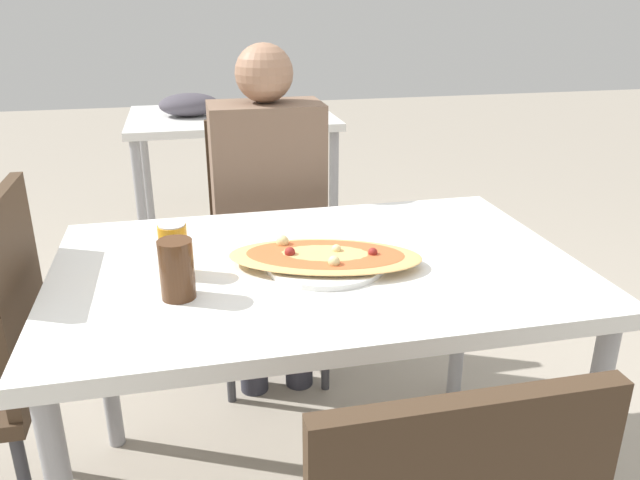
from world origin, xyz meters
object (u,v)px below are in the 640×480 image
chair_far_seated (266,237)px  person_seated (269,198)px  soda_can (174,250)px  pizza_main (325,258)px  dining_table (316,288)px  drink_glass (177,269)px

chair_far_seated → person_seated: person_seated is taller
chair_far_seated → soda_can: size_ratio=7.45×
person_seated → pizza_main: 0.66m
dining_table → person_seated: (-0.03, 0.63, 0.04)m
soda_can → chair_far_seated: bearing=67.5°
chair_far_seated → drink_glass: bearing=70.8°
chair_far_seated → person_seated: (-0.00, -0.12, 0.19)m
chair_far_seated → pizza_main: (0.05, -0.77, 0.24)m
pizza_main → drink_glass: bearing=-164.3°
chair_far_seated → person_seated: 0.22m
dining_table → pizza_main: size_ratio=2.48×
soda_can → drink_glass: drink_glass is taller
dining_table → chair_far_seated: 0.76m
person_seated → pizza_main: (0.05, -0.65, 0.05)m
person_seated → chair_far_seated: bearing=-90.0°
chair_far_seated → soda_can: (-0.31, -0.74, 0.28)m
pizza_main → soda_can: soda_can is taller
dining_table → person_seated: size_ratio=1.05×
soda_can → pizza_main: bearing=-4.4°
chair_far_seated → pizza_main: chair_far_seated is taller
chair_far_seated → pizza_main: 0.81m
dining_table → person_seated: bearing=92.7°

